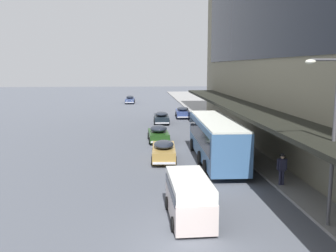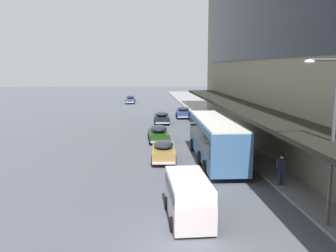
{
  "view_description": "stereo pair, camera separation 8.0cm",
  "coord_description": "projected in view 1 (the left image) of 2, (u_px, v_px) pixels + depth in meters",
  "views": [
    {
      "loc": [
        -1.79,
        -13.38,
        6.91
      ],
      "look_at": [
        0.77,
        19.36,
        1.71
      ],
      "focal_mm": 40.0,
      "sensor_mm": 36.0,
      "label": 1
    },
    {
      "loc": [
        -1.71,
        -13.39,
        6.91
      ],
      "look_at": [
        0.77,
        19.36,
        1.71
      ],
      "focal_mm": 40.0,
      "sensor_mm": 36.0,
      "label": 2
    }
  ],
  "objects": [
    {
      "name": "street_lamp",
      "position": [
        330.0,
        131.0,
        15.52
      ],
      "size": [
        1.5,
        0.28,
        7.15
      ],
      "color": "#4C4C51",
      "rests_on": "sidewalk_kerb"
    },
    {
      "name": "vw_van",
      "position": [
        189.0,
        195.0,
        17.14
      ],
      "size": [
        1.98,
        4.59,
        1.96
      ],
      "color": "beige",
      "rests_on": "ground"
    },
    {
      "name": "sedan_oncoming_rear",
      "position": [
        161.0,
        117.0,
        46.29
      ],
      "size": [
        1.99,
        4.92,
        1.45
      ],
      "color": "black",
      "rests_on": "ground"
    },
    {
      "name": "sedan_lead_near",
      "position": [
        158.0,
        133.0,
        34.9
      ],
      "size": [
        1.97,
        4.31,
        1.57
      ],
      "color": "#1D4116",
      "rests_on": "ground"
    },
    {
      "name": "sedan_second_mid",
      "position": [
        164.0,
        150.0,
        27.8
      ],
      "size": [
        1.99,
        4.72,
        1.53
      ],
      "color": "olive",
      "rests_on": "ground"
    },
    {
      "name": "ground",
      "position": [
        187.0,
        248.0,
        14.39
      ],
      "size": [
        240.0,
        240.0,
        0.0
      ],
      "primitive_type": "plane",
      "color": "#4F545D"
    },
    {
      "name": "sedan_far_back",
      "position": [
        130.0,
        99.0,
        71.81
      ],
      "size": [
        1.86,
        4.96,
        1.48
      ],
      "color": "navy",
      "rests_on": "ground"
    },
    {
      "name": "transit_bus_kerbside_front",
      "position": [
        216.0,
        137.0,
        27.33
      ],
      "size": [
        2.95,
        11.17,
        3.15
      ],
      "color": "#3E6594",
      "rests_on": "ground"
    },
    {
      "name": "sedan_lead_mid",
      "position": [
        183.0,
        112.0,
        51.42
      ],
      "size": [
        2.08,
        4.82,
        1.52
      ],
      "color": "navy",
      "rests_on": "ground"
    },
    {
      "name": "pedestrian_at_kerb",
      "position": [
        282.0,
        168.0,
        21.51
      ],
      "size": [
        0.62,
        0.33,
        1.86
      ],
      "color": "#27283F",
      "rests_on": "sidewalk_kerb"
    }
  ]
}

